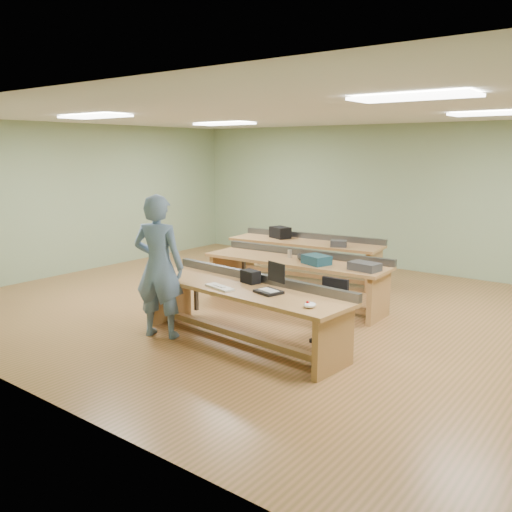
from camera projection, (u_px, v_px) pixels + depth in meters
name	position (u px, v px, depth m)	size (l,w,h in m)	color
floor	(285.00, 311.00, 8.45)	(10.00, 10.00, 0.00)	#966039
ceiling	(287.00, 113.00, 7.87)	(10.00, 10.00, 0.00)	silver
wall_back	(394.00, 197.00, 11.27)	(10.00, 0.04, 3.00)	gray
wall_front	(43.00, 256.00, 5.04)	(10.00, 0.04, 3.00)	gray
wall_left	(85.00, 198.00, 11.15)	(0.04, 8.00, 3.00)	gray
fluor_panels	(287.00, 115.00, 7.88)	(6.20, 3.50, 0.03)	white
workbench_front	(243.00, 301.00, 6.98)	(3.12, 1.06, 0.86)	#AD7249
workbench_mid	(296.00, 271.00, 8.71)	(3.10, 0.97, 0.86)	#AD7249
workbench_back	(305.00, 251.00, 10.44)	(3.05, 1.11, 0.86)	#AD7249
person	(159.00, 267.00, 7.14)	(0.70, 0.46, 1.92)	#6C92B0
laptop_base	(269.00, 292.00, 6.61)	(0.31, 0.25, 0.03)	black
laptop_screen	(276.00, 272.00, 6.64)	(0.31, 0.02, 0.24)	black
keyboard	(220.00, 287.00, 6.84)	(0.45, 0.15, 0.03)	beige
trackball_mouse	(310.00, 305.00, 6.00)	(0.13, 0.15, 0.06)	white
camera_bag	(251.00, 277.00, 7.11)	(0.25, 0.16, 0.17)	black
task_chair	(329.00, 320.00, 7.03)	(0.45, 0.45, 0.83)	black
parts_bin_teal	(316.00, 260.00, 8.28)	(0.40, 0.30, 0.14)	#163847
parts_bin_grey	(365.00, 266.00, 7.85)	(0.43, 0.28, 0.12)	#313133
mug	(301.00, 257.00, 8.59)	(0.13, 0.13, 0.10)	#313133
drinks_can	(290.00, 254.00, 8.80)	(0.07, 0.07, 0.13)	silver
storage_box_back	(280.00, 232.00, 10.74)	(0.39, 0.28, 0.22)	black
tray_back	(339.00, 244.00, 9.78)	(0.29, 0.21, 0.12)	#313133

